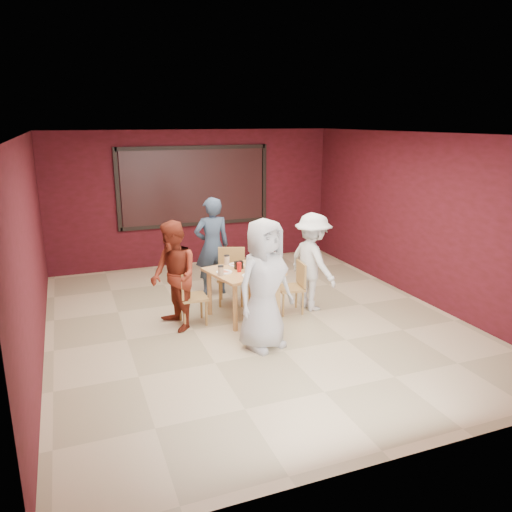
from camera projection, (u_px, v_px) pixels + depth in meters
name	position (u px, v px, depth m)	size (l,w,h in m)	color
floor	(254.00, 321.00, 7.69)	(7.00, 7.00, 0.00)	#CCB68D
window_blinds	(195.00, 186.00, 10.35)	(3.00, 0.02, 1.50)	black
dining_table	(243.00, 276.00, 7.66)	(1.16, 1.16, 0.91)	tan
chair_front	(264.00, 307.00, 6.97)	(0.41, 0.41, 0.82)	#A67340
chair_back	(231.00, 272.00, 8.35)	(0.58, 0.58, 0.92)	#A67340
chair_left	(188.00, 294.00, 7.45)	(0.42, 0.42, 0.84)	#A67340
chair_right	(294.00, 284.00, 7.92)	(0.44, 0.44, 0.82)	#A67340
diner_front	(264.00, 285.00, 6.58)	(0.87, 0.57, 1.78)	#B0B0B0
diner_back	(212.00, 246.00, 8.67)	(0.63, 0.41, 1.73)	#304056
diner_left	(174.00, 276.00, 7.20)	(0.78, 0.61, 1.61)	maroon
diner_right	(313.00, 262.00, 7.98)	(1.02, 0.59, 1.58)	silver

